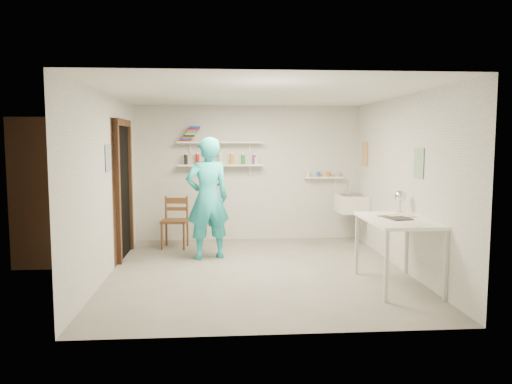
{
  "coord_description": "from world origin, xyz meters",
  "views": [
    {
      "loc": [
        -0.53,
        -6.67,
        1.79
      ],
      "look_at": [
        0.0,
        0.4,
        1.05
      ],
      "focal_mm": 35.0,
      "sensor_mm": 36.0,
      "label": 1
    }
  ],
  "objects": [
    {
      "name": "corridor_box",
      "position": [
        -2.7,
        1.05,
        1.05
      ],
      "size": [
        1.4,
        1.5,
        2.1
      ],
      "primitive_type": "cube",
      "color": "brown",
      "rests_on": "ground"
    },
    {
      "name": "wall_right",
      "position": [
        2.01,
        0.0,
        1.2
      ],
      "size": [
        0.02,
        4.5,
        2.4
      ],
      "primitive_type": "cube",
      "color": "silver",
      "rests_on": "ground"
    },
    {
      "name": "desk_lamp",
      "position": [
        1.85,
        -0.33,
        1.06
      ],
      "size": [
        0.16,
        0.16,
        0.16
      ],
      "primitive_type": "sphere",
      "color": "silver",
      "rests_on": "work_table"
    },
    {
      "name": "wall_back",
      "position": [
        0.0,
        2.26,
        1.2
      ],
      "size": [
        4.0,
        0.02,
        2.4
      ],
      "primitive_type": "cube",
      "color": "silver",
      "rests_on": "ground"
    },
    {
      "name": "man",
      "position": [
        -0.7,
        0.8,
        0.92
      ],
      "size": [
        0.77,
        0.62,
        1.83
      ],
      "primitive_type": "imported",
      "rotation": [
        0.0,
        0.0,
        3.45
      ],
      "color": "#25B4BD",
      "rests_on": "ground"
    },
    {
      "name": "ledge_pots",
      "position": [
        1.35,
        2.17,
        1.18
      ],
      "size": [
        0.48,
        0.07,
        0.09
      ],
      "color": "silver",
      "rests_on": "ledge_shelf"
    },
    {
      "name": "shelf_upper",
      "position": [
        -0.5,
        2.13,
        1.75
      ],
      "size": [
        1.5,
        0.22,
        0.03
      ],
      "primitive_type": "cube",
      "color": "white",
      "rests_on": "wall_back"
    },
    {
      "name": "wall_front",
      "position": [
        0.0,
        -2.26,
        1.2
      ],
      "size": [
        4.0,
        0.02,
        2.4
      ],
      "primitive_type": "cube",
      "color": "silver",
      "rests_on": "ground"
    },
    {
      "name": "floor",
      "position": [
        0.0,
        0.0,
        -0.01
      ],
      "size": [
        4.0,
        4.5,
        0.02
      ],
      "primitive_type": "cube",
      "color": "slate",
      "rests_on": "ground"
    },
    {
      "name": "papers",
      "position": [
        1.64,
        -0.83,
        0.85
      ],
      "size": [
        0.3,
        0.22,
        0.02
      ],
      "color": "silver",
      "rests_on": "work_table"
    },
    {
      "name": "door_lintel",
      "position": [
        -1.97,
        1.05,
        2.05
      ],
      "size": [
        0.06,
        1.05,
        0.1
      ],
      "primitive_type": "cube",
      "color": "brown",
      "rests_on": "wall_left"
    },
    {
      "name": "doorway_recess",
      "position": [
        -1.99,
        1.05,
        1.0
      ],
      "size": [
        0.02,
        0.9,
        2.0
      ],
      "primitive_type": "cube",
      "color": "black",
      "rests_on": "wall_left"
    },
    {
      "name": "shelf_lower",
      "position": [
        -0.5,
        2.13,
        1.35
      ],
      "size": [
        1.5,
        0.22,
        0.03
      ],
      "primitive_type": "cube",
      "color": "white",
      "rests_on": "wall_back"
    },
    {
      "name": "wall_left",
      "position": [
        -2.01,
        0.0,
        1.2
      ],
      "size": [
        0.02,
        4.5,
        2.4
      ],
      "primitive_type": "cube",
      "color": "silver",
      "rests_on": "ground"
    },
    {
      "name": "book_stack",
      "position": [
        -1.02,
        2.13,
        1.89
      ],
      "size": [
        0.34,
        0.14,
        0.25
      ],
      "color": "red",
      "rests_on": "shelf_upper"
    },
    {
      "name": "belfast_sink",
      "position": [
        1.75,
        1.7,
        0.7
      ],
      "size": [
        0.48,
        0.6,
        0.3
      ],
      "primitive_type": "cube",
      "color": "white",
      "rests_on": "wall_right"
    },
    {
      "name": "poster_left",
      "position": [
        -1.99,
        0.05,
        1.55
      ],
      "size": [
        0.01,
        0.28,
        0.36
      ],
      "primitive_type": "cube",
      "color": "#334C7F",
      "rests_on": "wall_left"
    },
    {
      "name": "work_table",
      "position": [
        1.64,
        -0.83,
        0.42
      ],
      "size": [
        0.76,
        1.26,
        0.84
      ],
      "primitive_type": "cube",
      "color": "white",
      "rests_on": "ground"
    },
    {
      "name": "spray_cans",
      "position": [
        -0.5,
        2.13,
        1.45
      ],
      "size": [
        1.26,
        0.06,
        0.17
      ],
      "color": "black",
      "rests_on": "shelf_lower"
    },
    {
      "name": "door_jamb_near",
      "position": [
        -1.97,
        0.55,
        1.0
      ],
      "size": [
        0.06,
        0.1,
        2.0
      ],
      "primitive_type": "cube",
      "color": "brown",
      "rests_on": "ground"
    },
    {
      "name": "ceiling",
      "position": [
        0.0,
        0.0,
        2.41
      ],
      "size": [
        4.0,
        4.5,
        0.02
      ],
      "primitive_type": "cube",
      "color": "silver",
      "rests_on": "wall_back"
    },
    {
      "name": "wall_clock",
      "position": [
        -0.63,
        1.01,
        1.22
      ],
      "size": [
        0.32,
        0.13,
        0.33
      ],
      "primitive_type": "cylinder",
      "rotation": [
        1.57,
        0.0,
        0.31
      ],
      "color": "beige",
      "rests_on": "man"
    },
    {
      "name": "poster_right_b",
      "position": [
        1.99,
        -0.55,
        1.5
      ],
      "size": [
        0.01,
        0.3,
        0.38
      ],
      "primitive_type": "cube",
      "color": "#3F724C",
      "rests_on": "wall_right"
    },
    {
      "name": "door_jamb_far",
      "position": [
        -1.97,
        1.55,
        1.0
      ],
      "size": [
        0.06,
        0.1,
        2.0
      ],
      "primitive_type": "cube",
      "color": "brown",
      "rests_on": "ground"
    },
    {
      "name": "ledge_shelf",
      "position": [
        1.35,
        2.17,
        1.12
      ],
      "size": [
        0.7,
        0.14,
        0.03
      ],
      "primitive_type": "cube",
      "color": "white",
      "rests_on": "wall_back"
    },
    {
      "name": "wooden_chair",
      "position": [
        -1.27,
        1.59,
        0.45
      ],
      "size": [
        0.46,
        0.45,
        0.9
      ],
      "primitive_type": "cube",
      "rotation": [
        0.0,
        0.0,
        -0.11
      ],
      "color": "brown",
      "rests_on": "ground"
    },
    {
      "name": "poster_right_a",
      "position": [
        1.99,
        1.8,
        1.55
      ],
      "size": [
        0.01,
        0.34,
        0.42
      ],
      "primitive_type": "cube",
      "color": "#995933",
      "rests_on": "wall_right"
    }
  ]
}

